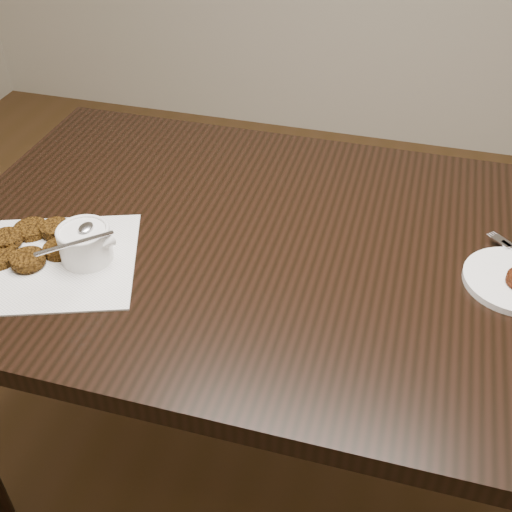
# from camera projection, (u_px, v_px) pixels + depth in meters

# --- Properties ---
(floor) EXTENTS (4.00, 4.00, 0.00)m
(floor) POSITION_uv_depth(u_px,v_px,m) (269.00, 505.00, 1.60)
(floor) COLOR #52361C
(floor) RESTS_ON ground
(table) EXTENTS (1.32, 0.85, 0.75)m
(table) POSITION_uv_depth(u_px,v_px,m) (279.00, 374.00, 1.44)
(table) COLOR black
(table) RESTS_ON floor
(napkin) EXTENTS (0.35, 0.35, 0.00)m
(napkin) POSITION_uv_depth(u_px,v_px,m) (60.00, 262.00, 1.16)
(napkin) COLOR white
(napkin) RESTS_ON table
(sauce_ramekin) EXTENTS (0.15, 0.15, 0.13)m
(sauce_ramekin) POSITION_uv_depth(u_px,v_px,m) (82.00, 229.00, 1.13)
(sauce_ramekin) COLOR white
(sauce_ramekin) RESTS_ON napkin
(patty_cluster) EXTENTS (0.28, 0.28, 0.02)m
(patty_cluster) POSITION_uv_depth(u_px,v_px,m) (33.00, 242.00, 1.19)
(patty_cluster) COLOR brown
(patty_cluster) RESTS_ON napkin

